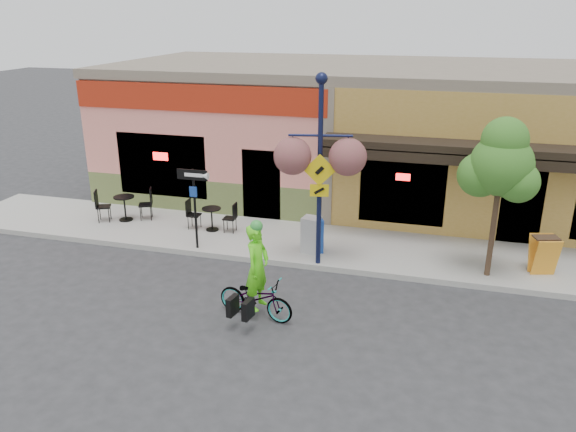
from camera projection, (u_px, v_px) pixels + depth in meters
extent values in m
plane|color=#2D2D30|center=(337.00, 282.00, 13.60)|extent=(90.00, 90.00, 0.00)
cube|color=#9E9B93|center=(350.00, 248.00, 15.39)|extent=(24.00, 3.00, 0.15)
cube|color=#A8A59E|center=(341.00, 270.00, 14.08)|extent=(24.00, 0.12, 0.15)
imported|color=maroon|center=(256.00, 298.00, 11.92)|extent=(1.80, 0.89, 0.91)
imported|color=#5AEF19|center=(258.00, 278.00, 11.74)|extent=(0.56, 0.75, 1.86)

